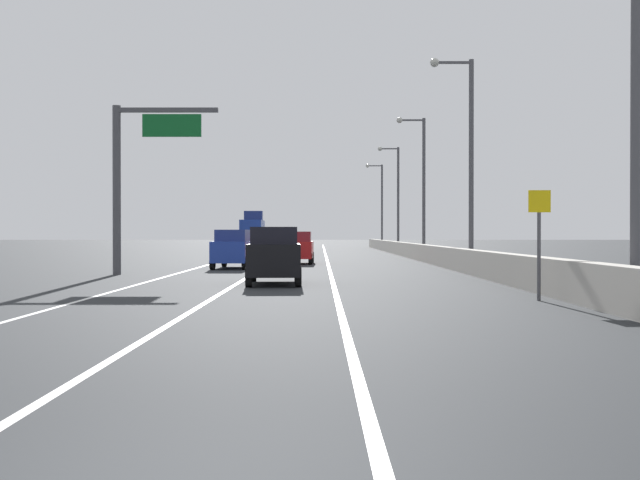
{
  "coord_description": "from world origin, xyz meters",
  "views": [
    {
      "loc": [
        1.02,
        -5.18,
        1.83
      ],
      "look_at": [
        1.3,
        51.57,
        1.36
      ],
      "focal_mm": 44.35,
      "sensor_mm": 36.0,
      "label": 1
    }
  ],
  "objects_px": {
    "car_black_0": "(271,256)",
    "car_silver_2": "(271,241)",
    "lamp_post_right_fourth": "(392,192)",
    "lamp_post_right_fifth": "(376,200)",
    "overhead_sign_gantry": "(129,168)",
    "lamp_post_right_third": "(417,178)",
    "car_red_1": "(294,248)",
    "car_blue_3": "(230,249)",
    "lamp_post_right_second": "(462,149)",
    "box_truck": "(249,232)",
    "speed_advisory_sign": "(535,236)",
    "lamp_post_right_near": "(621,62)"
  },
  "relations": [
    {
      "from": "speed_advisory_sign",
      "to": "lamp_post_right_second",
      "type": "distance_m",
      "value": 17.72
    },
    {
      "from": "lamp_post_right_fifth",
      "to": "car_silver_2",
      "type": "xyz_separation_m",
      "value": [
        -12.08,
        -15.11,
        -4.91
      ]
    },
    {
      "from": "lamp_post_right_fourth",
      "to": "car_red_1",
      "type": "xyz_separation_m",
      "value": [
        -8.77,
        -30.1,
        -4.99
      ]
    },
    {
      "from": "car_blue_3",
      "to": "lamp_post_right_second",
      "type": "bearing_deg",
      "value": -13.34
    },
    {
      "from": "lamp_post_right_fourth",
      "to": "car_silver_2",
      "type": "bearing_deg",
      "value": 159.82
    },
    {
      "from": "lamp_post_right_fourth",
      "to": "car_black_0",
      "type": "height_order",
      "value": "lamp_post_right_fourth"
    },
    {
      "from": "lamp_post_right_second",
      "to": "lamp_post_right_fourth",
      "type": "xyz_separation_m",
      "value": [
        0.31,
        39.15,
        0.0
      ]
    },
    {
      "from": "lamp_post_right_second",
      "to": "lamp_post_right_third",
      "type": "height_order",
      "value": "same"
    },
    {
      "from": "lamp_post_right_fifth",
      "to": "car_silver_2",
      "type": "height_order",
      "value": "lamp_post_right_fifth"
    },
    {
      "from": "lamp_post_right_near",
      "to": "lamp_post_right_fifth",
      "type": "height_order",
      "value": "same"
    },
    {
      "from": "lamp_post_right_fifth",
      "to": "box_truck",
      "type": "distance_m",
      "value": 17.0
    },
    {
      "from": "box_truck",
      "to": "car_silver_2",
      "type": "bearing_deg",
      "value": -70.07
    },
    {
      "from": "overhead_sign_gantry",
      "to": "car_blue_3",
      "type": "distance_m",
      "value": 8.26
    },
    {
      "from": "car_silver_2",
      "to": "car_red_1",
      "type": "bearing_deg",
      "value": -84.43
    },
    {
      "from": "lamp_post_right_third",
      "to": "car_blue_3",
      "type": "relative_size",
      "value": 2.24
    },
    {
      "from": "lamp_post_right_fourth",
      "to": "lamp_post_right_second",
      "type": "bearing_deg",
      "value": -90.46
    },
    {
      "from": "lamp_post_right_third",
      "to": "box_truck",
      "type": "relative_size",
      "value": 1.3
    },
    {
      "from": "lamp_post_right_fourth",
      "to": "car_red_1",
      "type": "height_order",
      "value": "lamp_post_right_fourth"
    },
    {
      "from": "lamp_post_right_second",
      "to": "car_red_1",
      "type": "relative_size",
      "value": 2.56
    },
    {
      "from": "lamp_post_right_second",
      "to": "lamp_post_right_fourth",
      "type": "bearing_deg",
      "value": 89.54
    },
    {
      "from": "lamp_post_right_fifth",
      "to": "lamp_post_right_second",
      "type": "bearing_deg",
      "value": -90.25
    },
    {
      "from": "lamp_post_right_near",
      "to": "lamp_post_right_fifth",
      "type": "bearing_deg",
      "value": 89.96
    },
    {
      "from": "car_black_0",
      "to": "car_red_1",
      "type": "bearing_deg",
      "value": 89.02
    },
    {
      "from": "lamp_post_right_fifth",
      "to": "lamp_post_right_fourth",
      "type": "bearing_deg",
      "value": -89.83
    },
    {
      "from": "overhead_sign_gantry",
      "to": "speed_advisory_sign",
      "type": "relative_size",
      "value": 2.5
    },
    {
      "from": "car_red_1",
      "to": "car_blue_3",
      "type": "bearing_deg",
      "value": -117.1
    },
    {
      "from": "overhead_sign_gantry",
      "to": "lamp_post_right_fifth",
      "type": "relative_size",
      "value": 0.72
    },
    {
      "from": "overhead_sign_gantry",
      "to": "car_silver_2",
      "type": "bearing_deg",
      "value": 85.64
    },
    {
      "from": "speed_advisory_sign",
      "to": "lamp_post_right_near",
      "type": "relative_size",
      "value": 0.29
    },
    {
      "from": "lamp_post_right_fourth",
      "to": "lamp_post_right_fifth",
      "type": "height_order",
      "value": "same"
    },
    {
      "from": "lamp_post_right_near",
      "to": "car_silver_2",
      "type": "relative_size",
      "value": 2.44
    },
    {
      "from": "lamp_post_right_second",
      "to": "car_red_1",
      "type": "bearing_deg",
      "value": 133.07
    },
    {
      "from": "lamp_post_right_fifth",
      "to": "car_blue_3",
      "type": "xyz_separation_m",
      "value": [
        -11.92,
        -55.96,
        -4.94
      ]
    },
    {
      "from": "car_black_0",
      "to": "box_truck",
      "type": "relative_size",
      "value": 0.54
    },
    {
      "from": "lamp_post_right_second",
      "to": "car_red_1",
      "type": "xyz_separation_m",
      "value": [
        -8.45,
        9.04,
        -4.99
      ]
    },
    {
      "from": "lamp_post_right_fifth",
      "to": "box_truck",
      "type": "relative_size",
      "value": 1.3
    },
    {
      "from": "lamp_post_right_near",
      "to": "lamp_post_right_third",
      "type": "distance_m",
      "value": 39.15
    },
    {
      "from": "overhead_sign_gantry",
      "to": "lamp_post_right_third",
      "type": "distance_m",
      "value": 28.0
    },
    {
      "from": "lamp_post_right_fourth",
      "to": "car_silver_2",
      "type": "xyz_separation_m",
      "value": [
        -12.14,
        4.46,
        -4.91
      ]
    },
    {
      "from": "car_red_1",
      "to": "lamp_post_right_fifth",
      "type": "bearing_deg",
      "value": 80.06
    },
    {
      "from": "speed_advisory_sign",
      "to": "lamp_post_right_third",
      "type": "height_order",
      "value": "lamp_post_right_third"
    },
    {
      "from": "car_black_0",
      "to": "car_silver_2",
      "type": "relative_size",
      "value": 1.01
    },
    {
      "from": "overhead_sign_gantry",
      "to": "car_red_1",
      "type": "height_order",
      "value": "overhead_sign_gantry"
    },
    {
      "from": "lamp_post_right_near",
      "to": "box_truck",
      "type": "xyz_separation_m",
      "value": [
        -15.09,
        71.64,
        -3.91
      ]
    },
    {
      "from": "lamp_post_right_second",
      "to": "overhead_sign_gantry",
      "type": "bearing_deg",
      "value": -166.91
    },
    {
      "from": "lamp_post_right_second",
      "to": "car_black_0",
      "type": "xyz_separation_m",
      "value": [
        -8.78,
        -10.19,
        -4.93
      ]
    },
    {
      "from": "lamp_post_right_third",
      "to": "lamp_post_right_fifth",
      "type": "bearing_deg",
      "value": 90.01
    },
    {
      "from": "lamp_post_right_second",
      "to": "car_red_1",
      "type": "distance_m",
      "value": 13.35
    },
    {
      "from": "overhead_sign_gantry",
      "to": "car_red_1",
      "type": "relative_size",
      "value": 1.85
    },
    {
      "from": "lamp_post_right_third",
      "to": "car_silver_2",
      "type": "relative_size",
      "value": 2.44
    }
  ]
}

